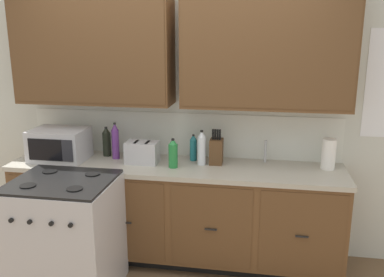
{
  "coord_description": "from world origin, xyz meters",
  "views": [
    {
      "loc": [
        0.74,
        -3.08,
        2.03
      ],
      "look_at": [
        0.16,
        0.27,
        1.15
      ],
      "focal_mm": 39.18,
      "sensor_mm": 36.0,
      "label": 1
    }
  ],
  "objects_px": {
    "bottle_clear": "(202,148)",
    "knife_block": "(216,151)",
    "stove_range": "(66,237)",
    "bottle_violet": "(115,141)",
    "bottle_teal": "(193,148)",
    "bottle_green": "(173,153)",
    "paper_towel_roll": "(329,154)",
    "bottle_dark": "(107,142)",
    "microwave": "(59,145)",
    "toaster": "(142,152)"
  },
  "relations": [
    {
      "from": "bottle_teal",
      "to": "bottle_green",
      "type": "distance_m",
      "value": 0.26
    },
    {
      "from": "bottle_teal",
      "to": "bottle_violet",
      "type": "bearing_deg",
      "value": -174.51
    },
    {
      "from": "bottle_dark",
      "to": "stove_range",
      "type": "bearing_deg",
      "value": -94.21
    },
    {
      "from": "paper_towel_roll",
      "to": "bottle_dark",
      "type": "bearing_deg",
      "value": 178.6
    },
    {
      "from": "stove_range",
      "to": "bottle_violet",
      "type": "xyz_separation_m",
      "value": [
        0.17,
        0.72,
        0.59
      ]
    },
    {
      "from": "paper_towel_roll",
      "to": "bottle_green",
      "type": "xyz_separation_m",
      "value": [
        -1.29,
        -0.18,
        -0.01
      ]
    },
    {
      "from": "stove_range",
      "to": "paper_towel_roll",
      "type": "distance_m",
      "value": 2.23
    },
    {
      "from": "knife_block",
      "to": "bottle_dark",
      "type": "height_order",
      "value": "knife_block"
    },
    {
      "from": "microwave",
      "to": "paper_towel_roll",
      "type": "relative_size",
      "value": 1.85
    },
    {
      "from": "bottle_violet",
      "to": "microwave",
      "type": "bearing_deg",
      "value": -166.51
    },
    {
      "from": "bottle_green",
      "to": "bottle_dark",
      "type": "xyz_separation_m",
      "value": [
        -0.68,
        0.23,
        0.01
      ]
    },
    {
      "from": "bottle_dark",
      "to": "toaster",
      "type": "bearing_deg",
      "value": -21.85
    },
    {
      "from": "paper_towel_roll",
      "to": "bottle_green",
      "type": "bearing_deg",
      "value": -171.89
    },
    {
      "from": "bottle_teal",
      "to": "bottle_violet",
      "type": "relative_size",
      "value": 0.72
    },
    {
      "from": "toaster",
      "to": "bottle_violet",
      "type": "bearing_deg",
      "value": 163.1
    },
    {
      "from": "knife_block",
      "to": "bottle_violet",
      "type": "height_order",
      "value": "bottle_violet"
    },
    {
      "from": "bottle_clear",
      "to": "bottle_green",
      "type": "height_order",
      "value": "bottle_clear"
    },
    {
      "from": "bottle_clear",
      "to": "knife_block",
      "type": "bearing_deg",
      "value": 21.35
    },
    {
      "from": "bottle_teal",
      "to": "bottle_green",
      "type": "xyz_separation_m",
      "value": [
        -0.13,
        -0.23,
        0.01
      ]
    },
    {
      "from": "microwave",
      "to": "paper_towel_roll",
      "type": "bearing_deg",
      "value": 3.4
    },
    {
      "from": "bottle_green",
      "to": "stove_range",
      "type": "bearing_deg",
      "value": -142.87
    },
    {
      "from": "knife_block",
      "to": "bottle_violet",
      "type": "relative_size",
      "value": 0.93
    },
    {
      "from": "bottle_clear",
      "to": "stove_range",
      "type": "bearing_deg",
      "value": -144.88
    },
    {
      "from": "bottle_violet",
      "to": "bottle_green",
      "type": "distance_m",
      "value": 0.59
    },
    {
      "from": "toaster",
      "to": "bottle_dark",
      "type": "relative_size",
      "value": 1.02
    },
    {
      "from": "toaster",
      "to": "paper_towel_roll",
      "type": "distance_m",
      "value": 1.59
    },
    {
      "from": "stove_range",
      "to": "knife_block",
      "type": "relative_size",
      "value": 3.06
    },
    {
      "from": "paper_towel_roll",
      "to": "bottle_violet",
      "type": "xyz_separation_m",
      "value": [
        -1.86,
        -0.02,
        0.03
      ]
    },
    {
      "from": "stove_range",
      "to": "bottle_violet",
      "type": "relative_size",
      "value": 2.86
    },
    {
      "from": "paper_towel_roll",
      "to": "bottle_clear",
      "type": "bearing_deg",
      "value": -176.49
    },
    {
      "from": "knife_block",
      "to": "bottle_teal",
      "type": "xyz_separation_m",
      "value": [
        -0.21,
        0.06,
        0.0
      ]
    },
    {
      "from": "knife_block",
      "to": "paper_towel_roll",
      "type": "height_order",
      "value": "knife_block"
    },
    {
      "from": "paper_towel_roll",
      "to": "bottle_teal",
      "type": "bearing_deg",
      "value": 177.79
    },
    {
      "from": "paper_towel_roll",
      "to": "bottle_clear",
      "type": "relative_size",
      "value": 0.85
    },
    {
      "from": "paper_towel_roll",
      "to": "bottle_dark",
      "type": "xyz_separation_m",
      "value": [
        -1.97,
        0.05,
        0.0
      ]
    },
    {
      "from": "microwave",
      "to": "bottle_violet",
      "type": "bearing_deg",
      "value": 13.49
    },
    {
      "from": "stove_range",
      "to": "bottle_clear",
      "type": "height_order",
      "value": "bottle_clear"
    },
    {
      "from": "bottle_clear",
      "to": "toaster",
      "type": "bearing_deg",
      "value": -175.55
    },
    {
      "from": "microwave",
      "to": "bottle_teal",
      "type": "bearing_deg",
      "value": 8.8
    },
    {
      "from": "knife_block",
      "to": "bottle_dark",
      "type": "distance_m",
      "value": 1.03
    },
    {
      "from": "stove_range",
      "to": "bottle_clear",
      "type": "xyz_separation_m",
      "value": [
        0.96,
        0.68,
        0.58
      ]
    },
    {
      "from": "stove_range",
      "to": "bottle_violet",
      "type": "distance_m",
      "value": 0.95
    },
    {
      "from": "bottle_clear",
      "to": "bottle_dark",
      "type": "relative_size",
      "value": 1.12
    },
    {
      "from": "bottle_teal",
      "to": "microwave",
      "type": "bearing_deg",
      "value": -171.2
    },
    {
      "from": "stove_range",
      "to": "knife_block",
      "type": "height_order",
      "value": "knife_block"
    },
    {
      "from": "bottle_clear",
      "to": "bottle_violet",
      "type": "bearing_deg",
      "value": 176.95
    },
    {
      "from": "paper_towel_roll",
      "to": "bottle_green",
      "type": "distance_m",
      "value": 1.3
    },
    {
      "from": "bottle_clear",
      "to": "bottle_dark",
      "type": "bearing_deg",
      "value": 172.85
    },
    {
      "from": "microwave",
      "to": "paper_towel_roll",
      "type": "xyz_separation_m",
      "value": [
        2.34,
        0.14,
        -0.01
      ]
    },
    {
      "from": "microwave",
      "to": "toaster",
      "type": "relative_size",
      "value": 1.71
    }
  ]
}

